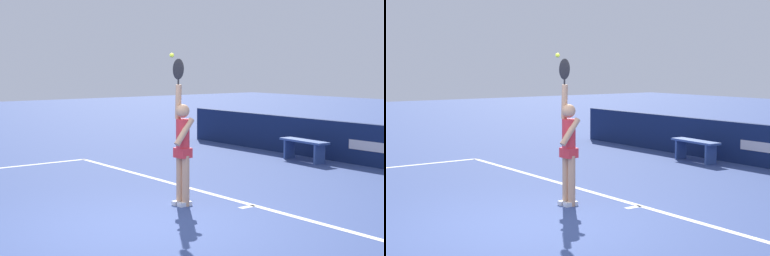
# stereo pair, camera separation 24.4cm
# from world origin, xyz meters

# --- Properties ---
(ground_plane) EXTENTS (60.00, 60.00, 0.00)m
(ground_plane) POSITION_xyz_m (0.00, 0.00, 0.00)
(ground_plane) COLOR #32457E
(court_lines) EXTENTS (12.21, 5.71, 0.00)m
(court_lines) POSITION_xyz_m (0.00, -0.53, 0.00)
(court_lines) COLOR white
(court_lines) RESTS_ON ground
(tennis_player) EXTENTS (0.45, 0.40, 2.41)m
(tennis_player) POSITION_xyz_m (-0.73, 1.33, 0.99)
(tennis_player) COLOR tan
(tennis_player) RESTS_ON ground
(tennis_ball) EXTENTS (0.07, 0.07, 0.07)m
(tennis_ball) POSITION_xyz_m (-0.74, 1.14, 2.44)
(tennis_ball) COLOR #CEE233
(courtside_bench_near) EXTENTS (1.39, 0.46, 0.51)m
(courtside_bench_near) POSITION_xyz_m (-2.65, 6.33, 0.38)
(courtside_bench_near) COLOR #355091
(courtside_bench_near) RESTS_ON ground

